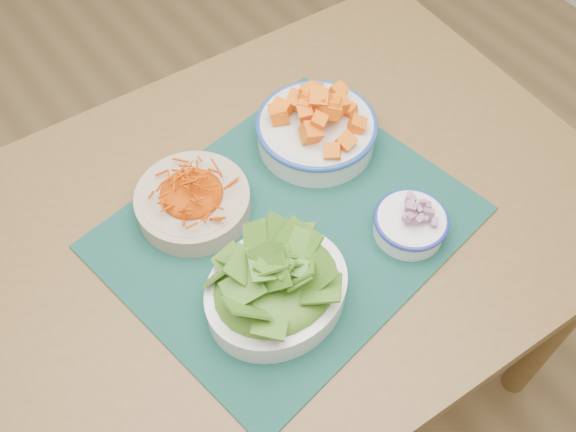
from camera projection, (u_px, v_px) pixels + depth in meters
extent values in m
plane|color=olive|center=(308.00, 348.00, 1.73)|extent=(4.00, 4.00, 0.00)
cube|color=brown|center=(259.00, 232.00, 1.07)|extent=(1.25, 0.87, 0.04)
cylinder|color=brown|center=(560.00, 323.00, 1.39)|extent=(0.06, 0.06, 0.71)
cylinder|color=brown|center=(369.00, 128.00, 1.71)|extent=(0.06, 0.06, 0.71)
cube|color=#0A2D28|center=(288.00, 227.00, 1.05)|extent=(0.61, 0.53, 0.00)
cylinder|color=#BDA68C|center=(193.00, 203.00, 1.05)|extent=(0.22, 0.22, 0.04)
ellipsoid|color=#D54902|center=(190.00, 189.00, 1.02)|extent=(0.17, 0.17, 0.03)
cylinder|color=silver|center=(316.00, 133.00, 1.14)|extent=(0.21, 0.21, 0.05)
torus|color=#204497|center=(317.00, 124.00, 1.12)|extent=(0.22, 0.22, 0.01)
ellipsoid|color=orange|center=(317.00, 113.00, 1.09)|extent=(0.18, 0.18, 0.05)
ellipsoid|color=#2E6214|center=(276.00, 275.00, 0.91)|extent=(0.20, 0.17, 0.06)
cylinder|color=white|center=(410.00, 225.00, 1.03)|extent=(0.14, 0.14, 0.04)
torus|color=navy|center=(411.00, 219.00, 1.02)|extent=(0.12, 0.12, 0.01)
ellipsoid|color=maroon|center=(413.00, 213.00, 1.00)|extent=(0.10, 0.10, 0.03)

